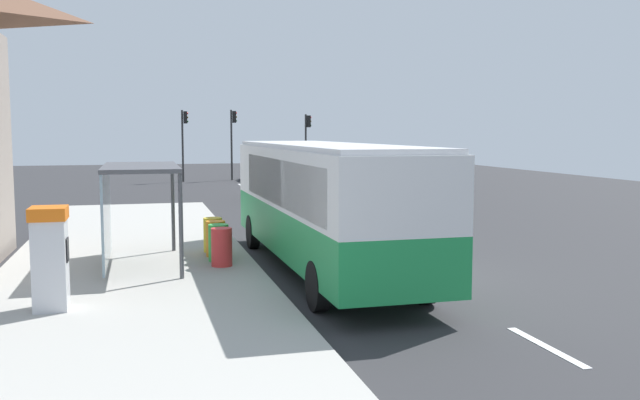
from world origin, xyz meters
The scene contains 22 objects.
ground_plane centered at (0.00, 14.00, -0.02)m, with size 56.00×92.00×0.04m, color #2D2D30.
sidewalk_platform centered at (-6.40, 2.00, 0.09)m, with size 6.20×30.00×0.18m, color #ADAAA3.
lane_stripe_seg_0 centered at (0.25, -6.00, 0.01)m, with size 0.16×2.20×0.01m, color silver.
lane_stripe_seg_1 centered at (0.25, -1.00, 0.01)m, with size 0.16×2.20×0.01m, color silver.
lane_stripe_seg_2 centered at (0.25, 4.00, 0.01)m, with size 0.16×2.20×0.01m, color silver.
lane_stripe_seg_3 centered at (0.25, 9.00, 0.01)m, with size 0.16×2.20×0.01m, color silver.
lane_stripe_seg_4 centered at (0.25, 14.00, 0.01)m, with size 0.16×2.20×0.01m, color silver.
lane_stripe_seg_5 centered at (0.25, 19.00, 0.01)m, with size 0.16×2.20×0.01m, color silver.
lane_stripe_seg_6 centered at (0.25, 24.00, 0.01)m, with size 0.16×2.20×0.01m, color silver.
lane_stripe_seg_7 centered at (0.25, 29.00, 0.01)m, with size 0.16×2.20×0.01m, color silver.
bus centered at (-1.71, 0.87, 1.84)m, with size 2.61×11.03×3.21m.
white_van centered at (2.20, 18.55, 1.34)m, with size 2.21×5.28×2.30m.
sedan_near centered at (2.30, 33.04, 0.79)m, with size 1.89×4.42×1.52m.
ticket_machine centered at (-7.78, -2.11, 1.17)m, with size 0.66×0.76×1.94m.
recycling_bin_red centered at (-4.20, 1.28, 0.66)m, with size 0.52×0.52×0.95m, color red.
recycling_bin_green centered at (-4.20, 1.98, 0.66)m, with size 0.52×0.52×0.95m, color green.
recycling_bin_orange centered at (-4.20, 2.68, 0.66)m, with size 0.52×0.52×0.95m, color orange.
recycling_bin_yellow centered at (-4.20, 3.38, 0.66)m, with size 0.52×0.52×0.95m, color yellow.
traffic_light_near_side centered at (5.50, 32.31, 3.15)m, with size 0.49×0.28×4.71m.
traffic_light_far_side centered at (-3.10, 33.11, 3.31)m, with size 0.49×0.28×4.97m.
traffic_light_median centered at (0.40, 33.91, 3.35)m, with size 0.49×0.28×5.04m.
bus_shelter centered at (-6.41, 1.94, 2.10)m, with size 1.80×4.00×2.50m.
Camera 1 is at (-6.12, -15.69, 3.52)m, focal length 38.72 mm.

